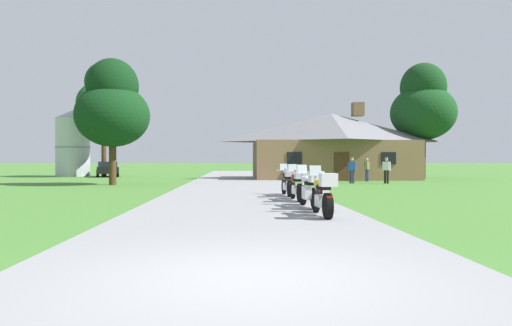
{
  "coord_description": "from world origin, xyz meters",
  "views": [
    {
      "loc": [
        -0.18,
        -5.64,
        1.49
      ],
      "look_at": [
        1.17,
        23.85,
        1.33
      ],
      "focal_mm": 32.22,
      "sensor_mm": 36.0,
      "label": 1
    }
  ],
  "objects_px": {
    "parked_black_suv_far_left": "(107,168)",
    "motorcycle_red_third_in_row": "(297,185)",
    "tree_left_near": "(113,107)",
    "tree_right_of_lodge": "(423,105)",
    "metal_silo_distant": "(73,143)",
    "motorcycle_black_farthest_in_row": "(288,182)",
    "bystander_white_shirt_by_tree": "(386,169)",
    "bystander_blue_shirt_beside_signpost": "(352,169)",
    "tree_left_far": "(104,98)",
    "motorcycle_white_second_in_row": "(311,190)",
    "motorcycle_yellow_nearest_to_camera": "(323,195)",
    "bystander_olive_shirt_near_lodge": "(367,168)"
  },
  "relations": [
    {
      "from": "tree_right_of_lodge",
      "to": "tree_left_far",
      "type": "bearing_deg",
      "value": 170.96
    },
    {
      "from": "motorcycle_yellow_nearest_to_camera",
      "to": "tree_left_near",
      "type": "relative_size",
      "value": 0.27
    },
    {
      "from": "bystander_olive_shirt_near_lodge",
      "to": "bystander_blue_shirt_beside_signpost",
      "type": "distance_m",
      "value": 3.45
    },
    {
      "from": "tree_left_near",
      "to": "tree_right_of_lodge",
      "type": "relative_size",
      "value": 0.8
    },
    {
      "from": "motorcycle_yellow_nearest_to_camera",
      "to": "tree_right_of_lodge",
      "type": "height_order",
      "value": "tree_right_of_lodge"
    },
    {
      "from": "tree_right_of_lodge",
      "to": "parked_black_suv_far_left",
      "type": "xyz_separation_m",
      "value": [
        -27.47,
        5.17,
        -5.34
      ]
    },
    {
      "from": "tree_left_near",
      "to": "tree_left_far",
      "type": "relative_size",
      "value": 0.75
    },
    {
      "from": "motorcycle_yellow_nearest_to_camera",
      "to": "motorcycle_black_farthest_in_row",
      "type": "bearing_deg",
      "value": 89.41
    },
    {
      "from": "bystander_olive_shirt_near_lodge",
      "to": "motorcycle_white_second_in_row",
      "type": "bearing_deg",
      "value": -153.37
    },
    {
      "from": "bystander_blue_shirt_beside_signpost",
      "to": "tree_left_near",
      "type": "distance_m",
      "value": 15.6
    },
    {
      "from": "tree_right_of_lodge",
      "to": "metal_silo_distant",
      "type": "xyz_separation_m",
      "value": [
        -31.09,
        6.65,
        -2.97
      ]
    },
    {
      "from": "metal_silo_distant",
      "to": "motorcycle_black_farthest_in_row",
      "type": "bearing_deg",
      "value": -55.77
    },
    {
      "from": "motorcycle_white_second_in_row",
      "to": "bystander_white_shirt_by_tree",
      "type": "bearing_deg",
      "value": 57.33
    },
    {
      "from": "motorcycle_red_third_in_row",
      "to": "bystander_white_shirt_by_tree",
      "type": "distance_m",
      "value": 15.16
    },
    {
      "from": "motorcycle_red_third_in_row",
      "to": "tree_left_near",
      "type": "relative_size",
      "value": 0.27
    },
    {
      "from": "motorcycle_black_farthest_in_row",
      "to": "bystander_white_shirt_by_tree",
      "type": "distance_m",
      "value": 13.32
    },
    {
      "from": "motorcycle_yellow_nearest_to_camera",
      "to": "tree_left_far",
      "type": "xyz_separation_m",
      "value": [
        -14.1,
        30.35,
        6.57
      ]
    },
    {
      "from": "bystander_white_shirt_by_tree",
      "to": "tree_left_far",
      "type": "distance_m",
      "value": 25.86
    },
    {
      "from": "metal_silo_distant",
      "to": "tree_right_of_lodge",
      "type": "bearing_deg",
      "value": -12.06
    },
    {
      "from": "tree_right_of_lodge",
      "to": "bystander_olive_shirt_near_lodge",
      "type": "bearing_deg",
      "value": -140.22
    },
    {
      "from": "bystander_olive_shirt_near_lodge",
      "to": "motorcycle_yellow_nearest_to_camera",
      "type": "bearing_deg",
      "value": -151.55
    },
    {
      "from": "bystander_olive_shirt_near_lodge",
      "to": "tree_right_of_lodge",
      "type": "height_order",
      "value": "tree_right_of_lodge"
    },
    {
      "from": "tree_left_far",
      "to": "bystander_olive_shirt_near_lodge",
      "type": "bearing_deg",
      "value": -24.26
    },
    {
      "from": "tree_left_far",
      "to": "tree_left_near",
      "type": "bearing_deg",
      "value": -72.25
    },
    {
      "from": "motorcycle_white_second_in_row",
      "to": "bystander_blue_shirt_beside_signpost",
      "type": "relative_size",
      "value": 1.23
    },
    {
      "from": "motorcycle_white_second_in_row",
      "to": "tree_left_near",
      "type": "bearing_deg",
      "value": 116.81
    },
    {
      "from": "bystander_olive_shirt_near_lodge",
      "to": "tree_right_of_lodge",
      "type": "distance_m",
      "value": 9.65
    },
    {
      "from": "motorcycle_white_second_in_row",
      "to": "tree_right_of_lodge",
      "type": "distance_m",
      "value": 27.95
    },
    {
      "from": "motorcycle_yellow_nearest_to_camera",
      "to": "bystander_blue_shirt_beside_signpost",
      "type": "relative_size",
      "value": 1.24
    },
    {
      "from": "tree_left_near",
      "to": "motorcycle_black_farthest_in_row",
      "type": "bearing_deg",
      "value": -45.69
    },
    {
      "from": "motorcycle_white_second_in_row",
      "to": "tree_left_far",
      "type": "height_order",
      "value": "tree_left_far"
    },
    {
      "from": "motorcycle_yellow_nearest_to_camera",
      "to": "tree_left_far",
      "type": "distance_m",
      "value": 34.11
    },
    {
      "from": "motorcycle_white_second_in_row",
      "to": "bystander_olive_shirt_near_lodge",
      "type": "distance_m",
      "value": 20.01
    },
    {
      "from": "bystander_blue_shirt_beside_signpost",
      "to": "bystander_white_shirt_by_tree",
      "type": "bearing_deg",
      "value": 22.48
    },
    {
      "from": "parked_black_suv_far_left",
      "to": "motorcycle_red_third_in_row",
      "type": "bearing_deg",
      "value": -78.96
    },
    {
      "from": "motorcycle_red_third_in_row",
      "to": "motorcycle_black_farthest_in_row",
      "type": "xyz_separation_m",
      "value": [
        -0.09,
        2.24,
        0.0
      ]
    },
    {
      "from": "tree_left_far",
      "to": "motorcycle_black_farthest_in_row",
      "type": "bearing_deg",
      "value": -59.24
    },
    {
      "from": "motorcycle_black_farthest_in_row",
      "to": "parked_black_suv_far_left",
      "type": "relative_size",
      "value": 0.42
    },
    {
      "from": "motorcycle_black_farthest_in_row",
      "to": "metal_silo_distant",
      "type": "relative_size",
      "value": 0.33
    },
    {
      "from": "bystander_blue_shirt_beside_signpost",
      "to": "bystander_white_shirt_by_tree",
      "type": "xyz_separation_m",
      "value": [
        2.23,
        -0.13,
        0.0
      ]
    },
    {
      "from": "parked_black_suv_far_left",
      "to": "motorcycle_black_farthest_in_row",
      "type": "bearing_deg",
      "value": -76.97
    },
    {
      "from": "tree_left_near",
      "to": "metal_silo_distant",
      "type": "xyz_separation_m",
      "value": [
        -7.91,
        15.91,
        -1.62
      ]
    },
    {
      "from": "tree_right_of_lodge",
      "to": "metal_silo_distant",
      "type": "distance_m",
      "value": 31.93
    },
    {
      "from": "motorcycle_yellow_nearest_to_camera",
      "to": "bystander_olive_shirt_near_lodge",
      "type": "xyz_separation_m",
      "value": [
        7.19,
        20.76,
        0.31
      ]
    },
    {
      "from": "metal_silo_distant",
      "to": "tree_left_far",
      "type": "bearing_deg",
      "value": -32.57
    },
    {
      "from": "bystander_white_shirt_by_tree",
      "to": "tree_right_of_lodge",
      "type": "height_order",
      "value": "tree_right_of_lodge"
    },
    {
      "from": "bystander_blue_shirt_beside_signpost",
      "to": "tree_right_of_lodge",
      "type": "bearing_deg",
      "value": 70.78
    },
    {
      "from": "motorcycle_white_second_in_row",
      "to": "bystander_olive_shirt_near_lodge",
      "type": "xyz_separation_m",
      "value": [
        7.15,
        18.68,
        0.32
      ]
    },
    {
      "from": "motorcycle_yellow_nearest_to_camera",
      "to": "metal_silo_distant",
      "type": "bearing_deg",
      "value": 116.83
    },
    {
      "from": "bystander_olive_shirt_near_lodge",
      "to": "parked_black_suv_far_left",
      "type": "xyz_separation_m",
      "value": [
        -21.21,
        10.39,
        -0.15
      ]
    }
  ]
}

